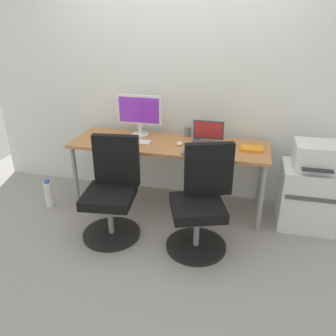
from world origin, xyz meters
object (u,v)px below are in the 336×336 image
at_px(office_chair_left, 112,193).
at_px(desktop_monitor, 139,112).
at_px(office_chair_right, 201,203).
at_px(coffee_mug, 197,134).
at_px(printer, 316,156).
at_px(water_bottle_on_floor, 49,194).
at_px(open_laptop, 207,139).
at_px(side_cabinet, 308,196).

bearing_deg(office_chair_left, desktop_monitor, 87.21).
relative_size(office_chair_right, coffee_mug, 10.22).
bearing_deg(office_chair_left, coffee_mug, 51.20).
height_order(printer, water_bottle_on_floor, printer).
height_order(office_chair_right, open_laptop, open_laptop).
bearing_deg(office_chair_right, open_laptop, 94.45).
relative_size(printer, desktop_monitor, 0.83).
bearing_deg(coffee_mug, office_chair_left, -128.80).
height_order(office_chair_left, office_chair_right, same).
distance_m(side_cabinet, water_bottle_on_floor, 2.67).
bearing_deg(side_cabinet, office_chair_right, -149.26).
bearing_deg(printer, water_bottle_on_floor, -174.07).
relative_size(office_chair_left, printer, 2.35).
bearing_deg(water_bottle_on_floor, printer, 5.93).
height_order(side_cabinet, printer, printer).
distance_m(office_chair_right, open_laptop, 0.76).
distance_m(printer, desktop_monitor, 1.78).
xyz_separation_m(side_cabinet, printer, (0.00, -0.00, 0.43)).
xyz_separation_m(office_chair_left, water_bottle_on_floor, (-0.87, 0.29, -0.28)).
bearing_deg(office_chair_left, side_cabinet, 17.67).
bearing_deg(printer, open_laptop, 174.51).
height_order(office_chair_left, water_bottle_on_floor, office_chair_left).
height_order(side_cabinet, open_laptop, open_laptop).
bearing_deg(coffee_mug, printer, -11.87).
xyz_separation_m(printer, open_laptop, (-1.01, 0.10, 0.05)).
xyz_separation_m(side_cabinet, desktop_monitor, (-1.75, 0.20, 0.67)).
bearing_deg(printer, side_cabinet, 90.00).
distance_m(printer, coffee_mug, 1.16).
bearing_deg(desktop_monitor, open_laptop, -7.84).
height_order(office_chair_right, water_bottle_on_floor, office_chair_right).
relative_size(side_cabinet, coffee_mug, 6.69).
height_order(desktop_monitor, coffee_mug, desktop_monitor).
xyz_separation_m(office_chair_left, coffee_mug, (0.65, 0.81, 0.35)).
height_order(office_chair_left, side_cabinet, office_chair_left).
relative_size(office_chair_left, open_laptop, 3.03).
xyz_separation_m(side_cabinet, water_bottle_on_floor, (-2.65, -0.28, -0.16)).
bearing_deg(coffee_mug, desktop_monitor, -176.22).
height_order(office_chair_right, printer, office_chair_right).
bearing_deg(office_chair_right, office_chair_left, 179.78).
bearing_deg(side_cabinet, coffee_mug, 168.17).
distance_m(office_chair_left, office_chair_right, 0.82).
distance_m(desktop_monitor, coffee_mug, 0.65).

